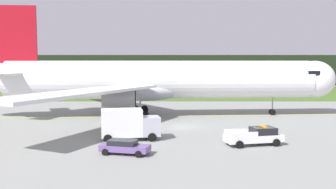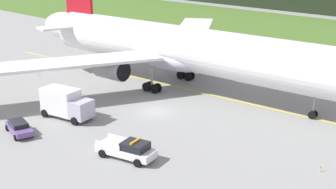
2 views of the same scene
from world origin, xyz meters
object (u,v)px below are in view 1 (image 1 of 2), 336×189
object	(u,v)px
airliner	(158,81)
ops_pickup_truck	(256,136)
catering_truck	(129,124)
staff_car	(125,146)

from	to	relation	value
airliner	ops_pickup_truck	size ratio (longest dim) A/B	9.38
ops_pickup_truck	catering_truck	size ratio (longest dim) A/B	0.93
airliner	staff_car	size ratio (longest dim) A/B	12.00
ops_pickup_truck	catering_truck	distance (m)	13.17
catering_truck	airliner	bearing A→B (deg)	81.67
ops_pickup_truck	airliner	bearing A→B (deg)	117.60
airliner	ops_pickup_truck	bearing A→B (deg)	-62.40
staff_car	catering_truck	bearing A→B (deg)	92.37
airliner	staff_car	bearing A→B (deg)	-95.58
airliner	ops_pickup_truck	distance (m)	22.84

